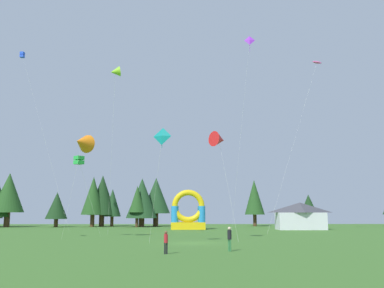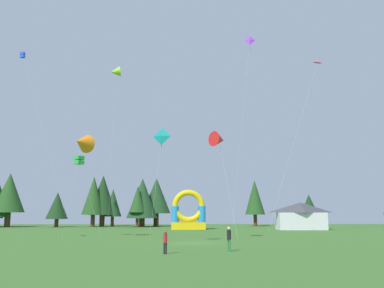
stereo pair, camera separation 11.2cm
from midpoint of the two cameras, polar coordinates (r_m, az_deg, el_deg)
ground_plane at (r=39.15m, az=0.28°, el=-13.53°), size 120.00×120.00×0.00m
kite_blue_box at (r=72.34m, az=-22.26°, el=11.17°), size 9.29×1.05×27.98m
kite_red_delta at (r=43.83m, az=3.78°, el=0.60°), size 2.76×3.09×11.25m
kite_pink_parafoil at (r=68.06m, az=16.93°, el=10.66°), size 10.57×6.25×26.10m
kite_orange_delta at (r=46.09m, az=-14.87°, el=0.18°), size 3.25×2.50×11.27m
kite_lime_delta at (r=53.06m, az=-10.47°, el=9.76°), size 1.78×4.45×20.82m
kite_purple_diamond at (r=63.28m, az=8.01°, el=13.77°), size 3.32×3.75×28.43m
kite_green_box at (r=48.45m, az=-15.27°, el=-2.18°), size 2.83×3.34×9.09m
kite_teal_diamond at (r=37.45m, az=-4.16°, el=0.99°), size 1.81×2.49×10.20m
person_midfield at (r=31.25m, az=5.23°, el=-12.63°), size 0.42×0.42×1.77m
person_left_edge at (r=29.23m, az=-3.60°, el=-13.12°), size 0.37×0.37×1.56m
inflatable_yellow_castle at (r=69.11m, az=-0.44°, el=-9.86°), size 5.57×4.13×6.45m
festival_tent at (r=70.28m, az=14.81°, el=-9.59°), size 7.61×3.78×4.36m
tree_row_2 at (r=86.97m, az=-23.87°, el=-6.18°), size 5.94×5.94×10.26m
tree_row_3 at (r=83.57m, az=-18.06°, el=-8.09°), size 4.12×4.12×6.58m
tree_row_4 at (r=83.33m, az=-13.38°, el=-6.96°), size 4.44×4.44×9.69m
tree_row_5 at (r=84.52m, az=-12.17°, el=-6.92°), size 5.54×5.54×10.07m
tree_row_6 at (r=84.26m, az=-10.83°, el=-7.98°), size 3.47×3.47×7.36m
tree_row_7 at (r=79.86m, az=-7.47°, el=-7.59°), size 3.12×3.12×7.74m
tree_row_8 at (r=81.52m, az=-6.83°, el=-7.44°), size 6.04×6.04×9.33m
tree_row_9 at (r=83.68m, az=-4.89°, el=-7.13°), size 5.66×5.66×9.62m
tree_row_10 at (r=85.47m, az=8.70°, el=-7.29°), size 4.00×4.00×9.29m
tree_row_11 at (r=85.23m, az=15.89°, el=-8.11°), size 3.39×3.39×6.27m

